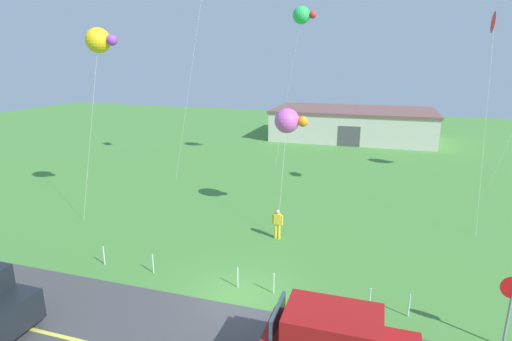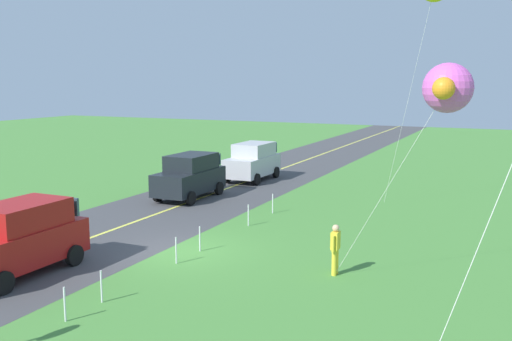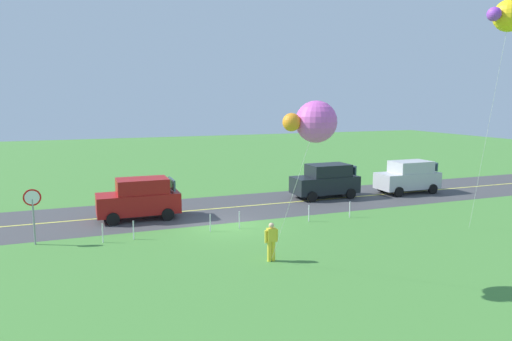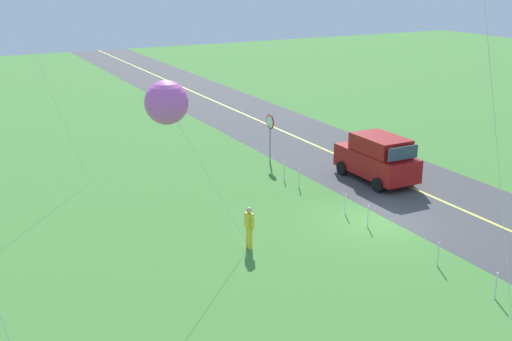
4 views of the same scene
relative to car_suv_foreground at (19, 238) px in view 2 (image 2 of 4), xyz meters
name	(u,v)px [view 2 (image 2 of 4)]	position (x,y,z in m)	size (l,w,h in m)	color
ground_plane	(179,252)	(-4.19, 3.17, -1.20)	(120.00, 120.00, 0.10)	#478438
asphalt_road	(91,238)	(-4.19, -0.83, -1.15)	(120.00, 7.00, 0.00)	#424244
road_centre_stripe	(91,238)	(-4.19, -0.83, -1.15)	(120.00, 0.16, 0.00)	#E5E04C
car_suv_foreground	(19,238)	(0.00, 0.00, 0.00)	(4.40, 2.12, 2.24)	maroon
car_parked_west_far	(253,161)	(-18.59, -0.74, 0.00)	(4.40, 2.12, 2.24)	#B7B7BC
car_parked_west_near	(190,176)	(-12.36, -1.37, 0.00)	(4.40, 2.12, 2.24)	black
person_adult_near	(335,248)	(-4.07, 8.95, -0.29)	(0.58, 0.22, 1.60)	yellow
kite_red_low	(448,88)	(-4.31, 12.00, 4.63)	(1.90, 3.76, 6.48)	silver
fence_post_0	(273,204)	(-10.95, 3.87, -0.70)	(0.05, 0.05, 0.90)	silver
fence_post_1	(248,215)	(-8.40, 3.87, -0.70)	(0.05, 0.05, 0.90)	silver
fence_post_2	(200,239)	(-4.45, 3.87, -0.70)	(0.05, 0.05, 0.90)	silver
fence_post_3	(176,250)	(-2.92, 3.87, -0.70)	(0.05, 0.05, 0.90)	silver
fence_post_4	(101,286)	(0.80, 3.87, -0.70)	(0.05, 0.05, 0.90)	silver
fence_post_5	(65,304)	(2.18, 3.87, -0.70)	(0.05, 0.05, 0.90)	silver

